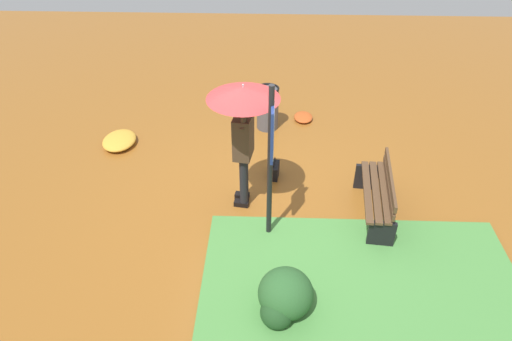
% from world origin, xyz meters
% --- Properties ---
extents(ground_plane, '(18.00, 18.00, 0.00)m').
position_xyz_m(ground_plane, '(0.00, 0.00, 0.00)').
color(ground_plane, brown).
extents(person_with_umbrella, '(0.96, 0.96, 2.04)m').
position_xyz_m(person_with_umbrella, '(-0.02, -0.18, 1.55)').
color(person_with_umbrella, black).
rests_on(person_with_umbrella, ground_plane).
extents(info_sign_post, '(0.44, 0.07, 2.30)m').
position_xyz_m(info_sign_post, '(0.58, 0.20, 1.44)').
color(info_sign_post, black).
rests_on(info_sign_post, ground_plane).
extents(handbag, '(0.31, 0.18, 0.37)m').
position_xyz_m(handbag, '(-0.75, 0.26, 0.13)').
color(handbag, black).
rests_on(handbag, ground_plane).
extents(park_bench, '(1.40, 0.50, 0.75)m').
position_xyz_m(park_bench, '(0.14, 1.74, 0.40)').
color(park_bench, black).
rests_on(park_bench, ground_plane).
extents(trash_bin, '(0.42, 0.42, 0.83)m').
position_xyz_m(trash_bin, '(-2.31, 0.12, 0.42)').
color(trash_bin, '#4C4C51').
rests_on(trash_bin, ground_plane).
extents(shrub_cluster, '(0.71, 0.65, 0.58)m').
position_xyz_m(shrub_cluster, '(1.90, 0.38, 0.27)').
color(shrub_cluster, '#285628').
rests_on(shrub_cluster, ground_plane).
extents(leaf_pile_near_person, '(0.73, 0.59, 0.16)m').
position_xyz_m(leaf_pile_near_person, '(-1.62, -2.54, 0.08)').
color(leaf_pile_near_person, gold).
rests_on(leaf_pile_near_person, ground_plane).
extents(leaf_pile_by_bench, '(0.45, 0.36, 0.10)m').
position_xyz_m(leaf_pile_by_bench, '(-2.63, 0.82, 0.05)').
color(leaf_pile_by_bench, '#B74C1E').
rests_on(leaf_pile_by_bench, ground_plane).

